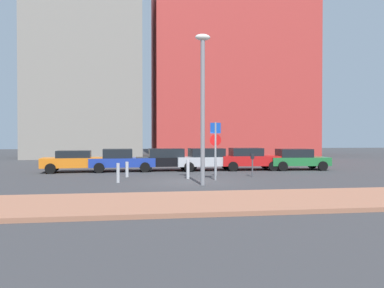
{
  "coord_description": "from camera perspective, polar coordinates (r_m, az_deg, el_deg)",
  "views": [
    {
      "loc": [
        -2.65,
        -18.49,
        2.18
      ],
      "look_at": [
        0.45,
        2.72,
        1.85
      ],
      "focal_mm": 34.93,
      "sensor_mm": 36.0,
      "label": 1
    }
  ],
  "objects": [
    {
      "name": "traffic_bollard_edge",
      "position": [
        18.71,
        -11.22,
        -4.35
      ],
      "size": [
        0.16,
        0.16,
        0.96
      ],
      "primitive_type": "cylinder",
      "color": "#B7B7BC",
      "rests_on": "ground"
    },
    {
      "name": "parking_sign_post",
      "position": [
        19.46,
        3.61,
        0.06
      ],
      "size": [
        0.6,
        0.1,
        3.02
      ],
      "color": "gray",
      "rests_on": "ground"
    },
    {
      "name": "traffic_bollard_near",
      "position": [
        20.1,
        -0.62,
        -3.86
      ],
      "size": [
        0.17,
        0.17,
        1.04
      ],
      "primitive_type": "cylinder",
      "color": "#B7B7BC",
      "rests_on": "ground"
    },
    {
      "name": "building_colorful_midrise",
      "position": [
        49.3,
        5.27,
        15.94
      ],
      "size": [
        18.38,
        14.5,
        29.97
      ],
      "primitive_type": "cube",
      "color": "#BF3833",
      "rests_on": "ground"
    },
    {
      "name": "parked_car_black",
      "position": [
        25.14,
        -3.73,
        -2.31
      ],
      "size": [
        4.34,
        1.96,
        1.49
      ],
      "color": "black",
      "rests_on": "ground"
    },
    {
      "name": "sidewalk_brick",
      "position": [
        12.6,
        4.0,
        -8.77
      ],
      "size": [
        40.0,
        4.13,
        0.14
      ],
      "primitive_type": "cube",
      "color": "#9E664C",
      "rests_on": "ground"
    },
    {
      "name": "ground_plane",
      "position": [
        18.8,
        -0.15,
        -5.78
      ],
      "size": [
        120.0,
        120.0,
        0.0
      ],
      "primitive_type": "plane",
      "color": "#38383A"
    },
    {
      "name": "traffic_bollard_far",
      "position": [
        21.84,
        3.62,
        -3.67
      ],
      "size": [
        0.14,
        0.14,
        0.9
      ],
      "primitive_type": "cylinder",
      "color": "#B7B7BC",
      "rests_on": "ground"
    },
    {
      "name": "parked_car_orange",
      "position": [
        25.11,
        -17.34,
        -2.45
      ],
      "size": [
        4.35,
        2.15,
        1.39
      ],
      "color": "orange",
      "rests_on": "ground"
    },
    {
      "name": "traffic_bollard_mid",
      "position": [
        21.29,
        -9.9,
        -3.85
      ],
      "size": [
        0.18,
        0.18,
        0.86
      ],
      "primitive_type": "cylinder",
      "color": "#B7B7BC",
      "rests_on": "ground"
    },
    {
      "name": "building_under_construction",
      "position": [
        45.28,
        -15.61,
        10.2
      ],
      "size": [
        12.33,
        10.27,
        19.06
      ],
      "primitive_type": "cube",
      "color": "gray",
      "rests_on": "ground"
    },
    {
      "name": "parking_meter",
      "position": [
        21.42,
        9.21,
        -2.7
      ],
      "size": [
        0.18,
        0.14,
        1.3
      ],
      "color": "#4C4C51",
      "rests_on": "ground"
    },
    {
      "name": "parked_car_blue",
      "position": [
        24.92,
        -10.78,
        -2.41
      ],
      "size": [
        4.27,
        2.13,
        1.49
      ],
      "color": "#1E389E",
      "rests_on": "ground"
    },
    {
      "name": "parked_car_silver",
      "position": [
        25.28,
        2.42,
        -2.29
      ],
      "size": [
        4.54,
        2.15,
        1.5
      ],
      "color": "#B7BABF",
      "rests_on": "ground"
    },
    {
      "name": "parked_car_red",
      "position": [
        25.91,
        8.66,
        -2.2
      ],
      "size": [
        4.09,
        2.19,
        1.51
      ],
      "color": "red",
      "rests_on": "ground"
    },
    {
      "name": "street_lamp",
      "position": [
        17.4,
        1.64,
        7.27
      ],
      "size": [
        0.7,
        0.36,
        7.0
      ],
      "color": "gray",
      "rests_on": "ground"
    },
    {
      "name": "parked_car_green",
      "position": [
        26.74,
        15.7,
        -2.19
      ],
      "size": [
        4.14,
        2.21,
        1.45
      ],
      "color": "#237238",
      "rests_on": "ground"
    }
  ]
}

